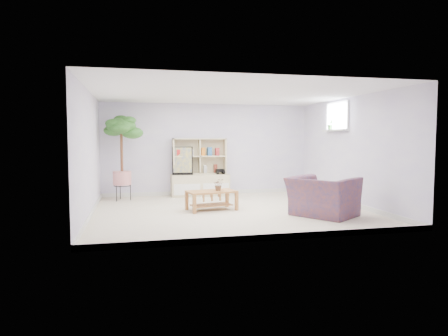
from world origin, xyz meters
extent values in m
cube|color=beige|center=(0.00, 0.00, 0.00)|extent=(5.50, 5.00, 0.01)
cube|color=white|center=(0.00, 0.00, 2.40)|extent=(5.50, 5.00, 0.01)
cube|color=silver|center=(0.00, 2.50, 1.20)|extent=(5.50, 0.01, 2.40)
cube|color=silver|center=(0.00, -2.50, 1.20)|extent=(5.50, 0.01, 2.40)
cube|color=silver|center=(-2.75, 0.00, 1.20)|extent=(0.01, 5.00, 2.40)
cube|color=silver|center=(2.75, 0.00, 1.20)|extent=(0.01, 5.00, 2.40)
cube|color=silver|center=(2.67, 0.60, 1.68)|extent=(0.14, 1.00, 0.04)
imported|color=#155111|center=(-0.21, 0.13, 0.53)|extent=(0.24, 0.21, 0.25)
imported|color=navy|center=(1.60, -0.97, 0.43)|extent=(1.49, 1.53, 0.86)
imported|color=#1B4317|center=(2.67, 0.84, 1.82)|extent=(0.16, 0.14, 0.25)
camera|label=1|loc=(-1.94, -7.93, 1.49)|focal=32.00mm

